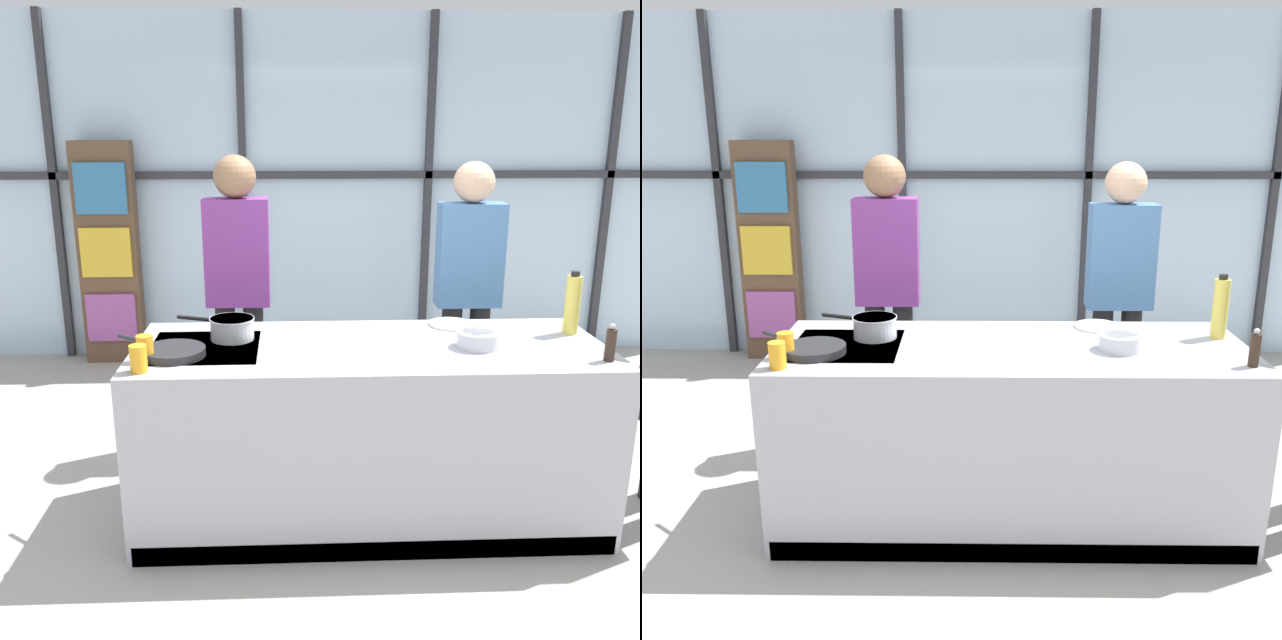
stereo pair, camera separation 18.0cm
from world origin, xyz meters
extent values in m
plane|color=#ADA89E|center=(0.00, 0.00, 0.00)|extent=(18.00, 18.00, 0.00)
cube|color=silver|center=(0.00, 2.63, 1.40)|extent=(6.40, 0.04, 2.80)
cube|color=#2D2D33|center=(0.00, 2.58, 1.54)|extent=(6.40, 0.06, 0.06)
cube|color=#2D2D33|center=(-2.30, 2.58, 1.40)|extent=(0.06, 0.06, 2.80)
cube|color=#2D2D33|center=(-0.77, 2.58, 1.40)|extent=(0.06, 0.06, 2.80)
cube|color=#2D2D33|center=(0.77, 2.58, 1.40)|extent=(0.06, 0.06, 2.80)
cube|color=#2D2D33|center=(2.30, 2.58, 1.40)|extent=(0.06, 0.06, 2.80)
cube|color=brown|center=(-1.87, 2.45, 0.91)|extent=(0.48, 0.16, 1.82)
cube|color=#994C93|center=(-1.87, 2.36, 0.40)|extent=(0.40, 0.03, 0.40)
cube|color=gold|center=(-1.87, 2.36, 0.95)|extent=(0.40, 0.03, 0.40)
cube|color=teal|center=(-1.87, 2.36, 1.46)|extent=(0.40, 0.03, 0.40)
cube|color=#A8AAB2|center=(0.00, 0.00, 0.45)|extent=(2.28, 0.85, 0.91)
cube|color=black|center=(-0.80, 0.00, 0.90)|extent=(0.52, 0.52, 0.01)
cube|color=black|center=(0.00, -0.41, 0.05)|extent=(2.23, 0.03, 0.10)
cylinder|color=#38383D|center=(-0.92, -0.12, 0.90)|extent=(0.13, 0.13, 0.01)
cylinder|color=#38383D|center=(-0.68, -0.12, 0.90)|extent=(0.13, 0.13, 0.01)
cylinder|color=#38383D|center=(-0.92, 0.12, 0.90)|extent=(0.13, 0.13, 0.01)
cylinder|color=#38383D|center=(-0.68, 0.12, 0.90)|extent=(0.13, 0.13, 0.01)
cylinder|color=black|center=(-0.61, 0.89, 0.44)|extent=(0.12, 0.12, 0.89)
cylinder|color=black|center=(-0.79, 0.89, 0.44)|extent=(0.12, 0.12, 0.89)
cube|color=#7A3384|center=(-0.70, 0.89, 1.21)|extent=(0.38, 0.17, 0.64)
sphere|color=#8C6647|center=(-0.70, 0.89, 1.65)|extent=(0.25, 0.25, 0.25)
cylinder|color=black|center=(0.79, 0.89, 0.43)|extent=(0.12, 0.12, 0.87)
cylinder|color=black|center=(0.61, 0.89, 0.43)|extent=(0.12, 0.12, 0.87)
cube|color=#4C7AAD|center=(0.70, 0.89, 1.18)|extent=(0.39, 0.18, 0.62)
sphere|color=#D8AD8C|center=(0.70, 0.89, 1.61)|extent=(0.24, 0.24, 0.24)
cylinder|color=#232326|center=(-0.92, -0.12, 0.93)|extent=(0.29, 0.29, 0.04)
cylinder|color=#B26B2D|center=(-0.92, -0.12, 0.94)|extent=(0.23, 0.23, 0.01)
cylinder|color=#232326|center=(-1.13, 0.03, 0.94)|extent=(0.20, 0.16, 0.02)
cylinder|color=silver|center=(-0.68, 0.12, 0.96)|extent=(0.21, 0.21, 0.11)
cylinder|color=silver|center=(-0.68, 0.12, 1.01)|extent=(0.22, 0.22, 0.01)
cylinder|color=black|center=(-0.87, 0.19, 1.00)|extent=(0.19, 0.08, 0.02)
cylinder|color=white|center=(0.47, 0.31, 0.92)|extent=(0.24, 0.24, 0.01)
cylinder|color=silver|center=(0.51, -0.06, 0.95)|extent=(0.20, 0.20, 0.08)
cylinder|color=#4C4C51|center=(0.51, -0.06, 0.98)|extent=(0.17, 0.17, 0.01)
cylinder|color=#E0CC4C|center=(1.04, 0.15, 1.06)|extent=(0.08, 0.08, 0.30)
cylinder|color=black|center=(1.04, 0.15, 1.22)|extent=(0.04, 0.04, 0.02)
cylinder|color=#332319|center=(1.05, -0.28, 0.98)|extent=(0.05, 0.05, 0.15)
sphere|color=#B2B2B7|center=(1.05, -0.28, 1.07)|extent=(0.03, 0.03, 0.03)
cylinder|color=orange|center=(-1.04, -0.33, 0.97)|extent=(0.08, 0.08, 0.12)
cylinder|color=orange|center=(-1.04, -0.19, 0.97)|extent=(0.08, 0.08, 0.12)
camera|label=1|loc=(-0.38, -3.10, 1.93)|focal=38.00mm
camera|label=2|loc=(-0.20, -3.11, 1.93)|focal=38.00mm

